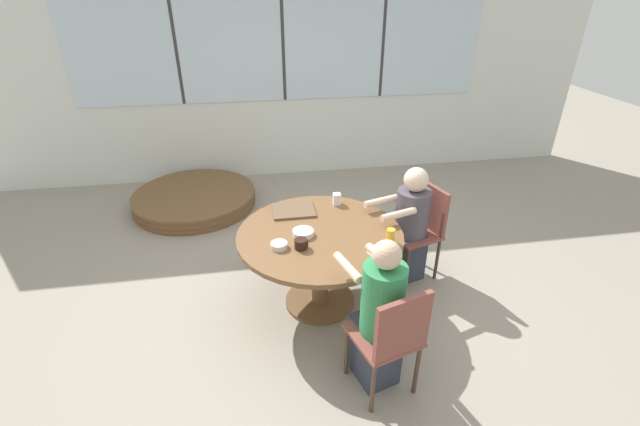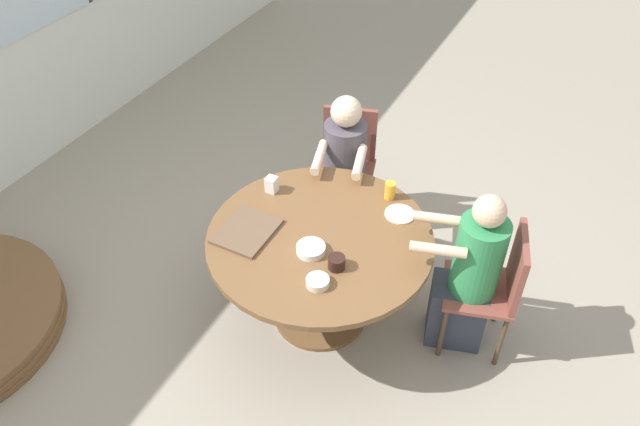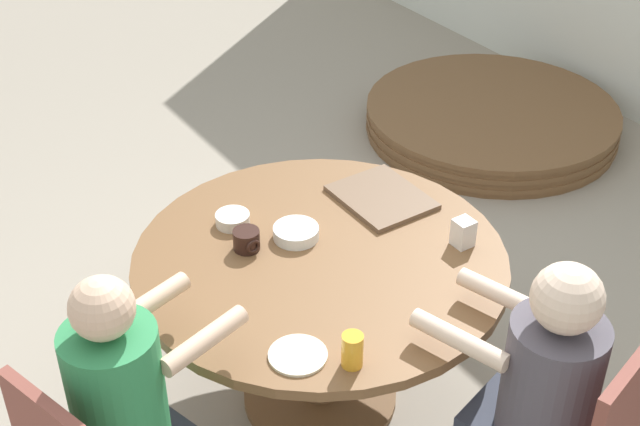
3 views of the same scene
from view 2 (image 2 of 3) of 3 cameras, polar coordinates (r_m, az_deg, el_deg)
The scene contains 13 objects.
ground_plane at distance 4.13m, azimuth 0.00°, elevation -9.23°, with size 16.00×16.00×0.00m, color gray.
dining_table at distance 3.71m, azimuth 0.00°, elevation -3.77°, with size 1.33×1.33×0.70m.
chair_for_woman_green_shirt at distance 3.74m, azimuth 15.85°, elevation -6.12°, with size 0.50×0.50×0.88m.
chair_for_man_blue_shirt at distance 4.51m, azimuth 2.52°, elevation 5.15°, with size 0.50×0.50×0.88m.
person_woman_green_shirt at distance 3.72m, azimuth 13.36°, elevation -5.90°, with size 0.41×0.56×1.14m.
person_man_blue_shirt at distance 4.39m, azimuth 2.17°, elevation 3.61°, with size 0.59×0.43×1.09m.
food_tray_dark at distance 3.65m, azimuth -6.72°, elevation -1.64°, with size 0.36×0.30×0.02m.
coffee_mug at distance 3.41m, azimuth 1.54°, elevation -4.52°, with size 0.10×0.10×0.08m.
juice_glass at distance 3.86m, azimuth 6.41°, elevation 2.05°, with size 0.07×0.07×0.11m.
milk_carton_small at distance 3.90m, azimuth -4.44°, elevation 2.62°, with size 0.07×0.07×0.10m.
bowl_white_shallow at distance 3.33m, azimuth -0.21°, elevation -6.31°, with size 0.13×0.13×0.04m.
bowl_cereal at distance 3.50m, azimuth -0.84°, elevation -3.31°, with size 0.17×0.17×0.04m.
plate_tortillas at distance 3.78m, azimuth 7.30°, elevation -0.10°, with size 0.18×0.18×0.01m.
Camera 2 is at (-2.32, -1.21, 3.20)m, focal length 35.00 mm.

